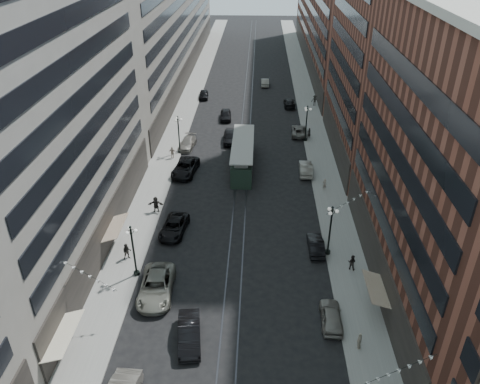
% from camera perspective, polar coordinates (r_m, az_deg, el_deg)
% --- Properties ---
extents(ground, '(220.00, 220.00, 0.00)m').
position_cam_1_polar(ground, '(72.01, 0.58, 6.33)').
color(ground, black).
rests_on(ground, ground).
extents(sidewalk_west, '(4.00, 180.00, 0.15)m').
position_cam_1_polar(sidewalk_west, '(82.23, -6.98, 9.27)').
color(sidewalk_west, gray).
rests_on(sidewalk_west, ground).
extents(sidewalk_east, '(4.00, 180.00, 0.15)m').
position_cam_1_polar(sidewalk_east, '(81.71, 8.64, 9.01)').
color(sidewalk_east, gray).
rests_on(sidewalk_east, ground).
extents(rail_west, '(0.12, 180.00, 0.02)m').
position_cam_1_polar(rail_west, '(81.27, 0.31, 9.19)').
color(rail_west, '#2D2D33').
rests_on(rail_west, ground).
extents(rail_east, '(0.12, 180.00, 0.02)m').
position_cam_1_polar(rail_east, '(81.24, 1.31, 9.17)').
color(rail_east, '#2D2D33').
rests_on(rail_east, ground).
extents(building_west_mid, '(8.00, 36.00, 28.00)m').
position_cam_1_polar(building_west_mid, '(45.77, -22.54, 8.62)').
color(building_west_mid, gray).
rests_on(building_west_mid, ground).
extents(building_west_far, '(8.00, 90.00, 26.00)m').
position_cam_1_polar(building_west_far, '(104.85, -8.70, 21.00)').
color(building_west_far, gray).
rests_on(building_west_far, ground).
extents(building_east_mid, '(8.00, 30.00, 24.00)m').
position_cam_1_polar(building_east_mid, '(40.80, 23.77, 2.72)').
color(building_east_mid, brown).
rests_on(building_east_mid, ground).
extents(building_east_far, '(8.00, 72.00, 24.00)m').
position_cam_1_polar(building_east_far, '(113.18, 10.65, 20.99)').
color(building_east_far, brown).
rests_on(building_east_far, ground).
extents(lamppost_sw_far, '(1.03, 1.14, 5.52)m').
position_cam_1_polar(lamppost_sw_far, '(44.09, -12.88, -6.82)').
color(lamppost_sw_far, black).
rests_on(lamppost_sw_far, sidewalk_west).
extents(lamppost_sw_mid, '(1.03, 1.14, 5.52)m').
position_cam_1_polar(lamppost_sw_mid, '(67.09, -7.48, 7.11)').
color(lamppost_sw_mid, black).
rests_on(lamppost_sw_mid, sidewalk_west).
extents(lamppost_se_far, '(1.03, 1.14, 5.52)m').
position_cam_1_polar(lamppost_se_far, '(46.47, 10.94, -4.44)').
color(lamppost_se_far, black).
rests_on(lamppost_se_far, sidewalk_east).
extents(lamppost_se_mid, '(1.03, 1.14, 5.52)m').
position_cam_1_polar(lamppost_se_mid, '(71.16, 8.10, 8.43)').
color(lamppost_se_mid, black).
rests_on(lamppost_se_mid, sidewalk_east).
extents(streetcar, '(2.85, 12.88, 3.56)m').
position_cam_1_polar(streetcar, '(63.22, 0.34, 4.44)').
color(streetcar, '#1F3226').
rests_on(streetcar, ground).
extents(car_2, '(2.96, 5.51, 1.47)m').
position_cam_1_polar(car_2, '(50.61, -8.05, -4.22)').
color(car_2, black).
rests_on(car_2, ground).
extents(car_4, '(1.81, 4.31, 1.46)m').
position_cam_1_polar(car_4, '(40.74, 11.07, -14.62)').
color(car_4, slate).
rests_on(car_4, ground).
extents(car_5, '(2.39, 5.12, 1.62)m').
position_cam_1_polar(car_5, '(38.80, -6.20, -16.78)').
color(car_5, black).
rests_on(car_5, ground).
extents(pedestrian_2, '(0.94, 0.69, 1.73)m').
position_cam_1_polar(pedestrian_2, '(47.47, -13.61, -7.06)').
color(pedestrian_2, black).
rests_on(pedestrian_2, sidewalk_west).
extents(pedestrian_4, '(0.45, 0.90, 1.51)m').
position_cam_1_polar(pedestrian_4, '(39.07, 14.36, -17.19)').
color(pedestrian_4, '#BDB29C').
rests_on(pedestrian_4, sidewalk_east).
extents(car_7, '(3.49, 6.32, 1.68)m').
position_cam_1_polar(car_7, '(62.28, -6.68, 2.97)').
color(car_7, black).
rests_on(car_7, ground).
extents(car_8, '(2.47, 5.08, 1.42)m').
position_cam_1_polar(car_8, '(69.68, -6.43, 5.93)').
color(car_8, gray).
rests_on(car_8, ground).
extents(car_9, '(1.90, 4.25, 1.42)m').
position_cam_1_polar(car_9, '(90.34, -4.46, 11.75)').
color(car_9, black).
rests_on(car_9, ground).
extents(car_10, '(1.53, 4.21, 1.38)m').
position_cam_1_polar(car_10, '(48.15, 9.22, -6.40)').
color(car_10, black).
rests_on(car_10, ground).
extents(car_11, '(2.55, 5.10, 1.39)m').
position_cam_1_polar(car_11, '(74.25, 7.20, 7.43)').
color(car_11, '#656159').
rests_on(car_11, ground).
extents(car_12, '(1.97, 4.83, 1.40)m').
position_cam_1_polar(car_12, '(86.32, 6.03, 10.78)').
color(car_12, black).
rests_on(car_12, ground).
extents(car_13, '(2.10, 4.63, 1.54)m').
position_cam_1_polar(car_13, '(79.85, -1.77, 9.37)').
color(car_13, black).
rests_on(car_13, ground).
extents(car_14, '(1.63, 4.47, 1.46)m').
position_cam_1_polar(car_14, '(97.69, 3.06, 13.23)').
color(car_14, gray).
rests_on(car_14, ground).
extents(pedestrian_5, '(1.76, 0.52, 1.89)m').
position_cam_1_polar(pedestrian_5, '(54.15, -10.22, -1.48)').
color(pedestrian_5, black).
rests_on(pedestrian_5, sidewalk_west).
extents(pedestrian_6, '(1.01, 0.46, 1.72)m').
position_cam_1_polar(pedestrian_6, '(66.36, -8.24, 4.80)').
color(pedestrian_6, '#B1A292').
rests_on(pedestrian_6, sidewalk_west).
extents(pedestrian_7, '(0.87, 0.69, 1.58)m').
position_cam_1_polar(pedestrian_7, '(46.20, 13.47, -8.33)').
color(pedestrian_7, black).
rests_on(pedestrian_7, sidewalk_east).
extents(pedestrian_8, '(0.65, 0.56, 1.49)m').
position_cam_1_polar(pedestrian_8, '(58.75, 10.26, 0.97)').
color(pedestrian_8, gray).
rests_on(pedestrian_8, sidewalk_east).
extents(pedestrian_9, '(1.29, 0.68, 1.91)m').
position_cam_1_polar(pedestrian_9, '(86.84, 9.10, 10.97)').
color(pedestrian_9, black).
rests_on(pedestrian_9, sidewalk_east).
extents(car_extra_0, '(2.20, 5.09, 1.71)m').
position_cam_1_polar(car_extra_0, '(71.06, -1.22, 6.74)').
color(car_extra_0, black).
rests_on(car_extra_0, ground).
extents(car_extra_1, '(1.74, 4.66, 1.52)m').
position_cam_1_polar(car_extra_1, '(62.43, 8.02, 2.87)').
color(car_extra_1, gray).
rests_on(car_extra_1, ground).
extents(car_extra_2, '(3.20, 6.42, 1.75)m').
position_cam_1_polar(car_extra_2, '(43.10, -10.16, -11.27)').
color(car_extra_2, gray).
rests_on(car_extra_2, ground).
extents(pedestrian_extra_1, '(0.71, 0.61, 1.65)m').
position_cam_1_polar(pedestrian_extra_1, '(72.82, 8.41, 7.11)').
color(pedestrian_extra_1, black).
rests_on(pedestrian_extra_1, sidewalk_east).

